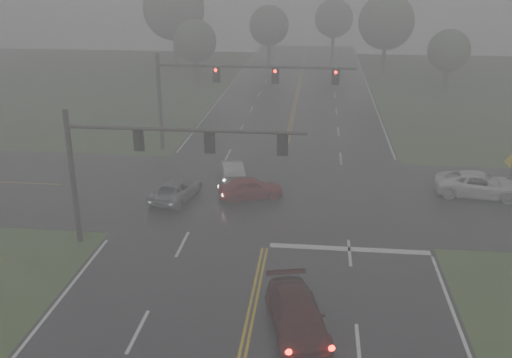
# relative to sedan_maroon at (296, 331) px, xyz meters

# --- Properties ---
(main_road) EXTENTS (18.00, 160.00, 0.02)m
(main_road) POSITION_rel_sedan_maroon_xyz_m (-2.01, 13.22, 0.00)
(main_road) COLOR black
(main_road) RESTS_ON ground
(cross_street) EXTENTS (120.00, 14.00, 0.02)m
(cross_street) POSITION_rel_sedan_maroon_xyz_m (-2.01, 15.22, 0.00)
(cross_street) COLOR black
(cross_street) RESTS_ON ground
(stop_bar) EXTENTS (8.50, 0.50, 0.01)m
(stop_bar) POSITION_rel_sedan_maroon_xyz_m (2.49, 7.62, 0.00)
(stop_bar) COLOR silver
(stop_bar) RESTS_ON ground
(sedan_maroon) EXTENTS (3.31, 5.53, 1.50)m
(sedan_maroon) POSITION_rel_sedan_maroon_xyz_m (0.00, 0.00, 0.00)
(sedan_maroon) COLOR #370A0A
(sedan_maroon) RESTS_ON ground
(sedan_red) EXTENTS (4.53, 2.98, 1.43)m
(sedan_red) POSITION_rel_sedan_maroon_xyz_m (-3.59, 14.19, 0.00)
(sedan_red) COLOR maroon
(sedan_red) RESTS_ON ground
(sedan_silver) EXTENTS (2.53, 4.44, 1.39)m
(sedan_silver) POSITION_rel_sedan_maroon_xyz_m (-5.35, 17.63, 0.00)
(sedan_silver) COLOR #999CA0
(sedan_silver) RESTS_ON ground
(car_grey) EXTENTS (3.04, 5.04, 1.31)m
(car_grey) POSITION_rel_sedan_maroon_xyz_m (-8.37, 13.53, 0.00)
(car_grey) COLOR slate
(car_grey) RESTS_ON ground
(pickup_white) EXTENTS (5.86, 3.19, 1.56)m
(pickup_white) POSITION_rel_sedan_maroon_xyz_m (11.27, 16.30, 0.00)
(pickup_white) COLOR silver
(pickup_white) RESTS_ON ground
(signal_gantry_near) EXTENTS (12.44, 0.32, 7.39)m
(signal_gantry_near) POSITION_rel_sedan_maroon_xyz_m (-8.43, 7.03, 5.16)
(signal_gantry_near) COLOR black
(signal_gantry_near) RESTS_ON ground
(signal_gantry_far) EXTENTS (15.73, 0.40, 7.86)m
(signal_gantry_far) POSITION_rel_sedan_maroon_xyz_m (-7.24, 24.32, 5.57)
(signal_gantry_far) COLOR black
(signal_gantry_far) RESTS_ON ground
(sign_diamond_east) EXTENTS (1.14, 0.25, 2.77)m
(sign_diamond_east) POSITION_rel_sedan_maroon_xyz_m (13.42, 17.22, 1.87)
(sign_diamond_east) COLOR black
(sign_diamond_east) RESTS_ON ground
(tree_nw_a) EXTENTS (5.51, 5.51, 8.09)m
(tree_nw_a) POSITION_rel_sedan_maroon_xyz_m (-15.50, 53.67, 5.31)
(tree_nw_a) COLOR #382A24
(tree_nw_a) RESTS_ON ground
(tree_ne_a) EXTENTS (7.58, 7.58, 11.13)m
(tree_ne_a) POSITION_rel_sedan_maroon_xyz_m (9.38, 61.59, 7.33)
(tree_ne_a) COLOR #382A24
(tree_ne_a) RESTS_ON ground
(tree_n_mid) EXTENTS (6.10, 6.10, 8.96)m
(tree_n_mid) POSITION_rel_sedan_maroon_xyz_m (-7.41, 69.94, 5.89)
(tree_n_mid) COLOR #382A24
(tree_n_mid) RESTS_ON ground
(tree_e_near) EXTENTS (5.05, 5.05, 7.42)m
(tree_e_near) POSITION_rel_sedan_maroon_xyz_m (15.91, 51.46, 4.87)
(tree_e_near) COLOR #382A24
(tree_e_near) RESTS_ON ground
(tree_nw_b) EXTENTS (8.87, 8.87, 13.03)m
(tree_nw_b) POSITION_rel_sedan_maroon_xyz_m (-20.71, 63.89, 8.58)
(tree_nw_b) COLOR #382A24
(tree_nw_b) RESTS_ON ground
(tree_n_far) EXTENTS (6.44, 6.44, 9.46)m
(tree_n_far) POSITION_rel_sedan_maroon_xyz_m (2.66, 80.17, 6.22)
(tree_n_far) COLOR #382A24
(tree_n_far) RESTS_ON ground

